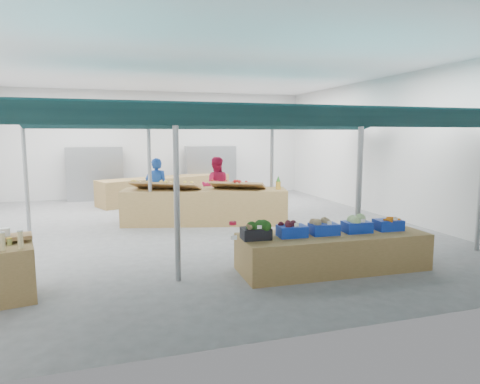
# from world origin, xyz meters

# --- Properties ---
(floor) EXTENTS (13.00, 13.00, 0.00)m
(floor) POSITION_xyz_m (0.00, 0.00, 0.00)
(floor) COLOR slate
(floor) RESTS_ON ground
(hall) EXTENTS (13.00, 13.00, 13.00)m
(hall) POSITION_xyz_m (0.00, 1.44, 2.65)
(hall) COLOR silver
(hall) RESTS_ON ground
(pole_grid) EXTENTS (10.00, 4.60, 3.00)m
(pole_grid) POSITION_xyz_m (0.75, -1.75, 1.81)
(pole_grid) COLOR gray
(pole_grid) RESTS_ON floor
(awnings) EXTENTS (9.50, 7.08, 0.30)m
(awnings) POSITION_xyz_m (0.75, -1.75, 2.78)
(awnings) COLOR #0B2930
(awnings) RESTS_ON pole_grid
(back_shelving_left) EXTENTS (2.00, 0.50, 2.00)m
(back_shelving_left) POSITION_xyz_m (-2.50, 6.00, 1.00)
(back_shelving_left) COLOR #B23F33
(back_shelving_left) RESTS_ON floor
(back_shelving_right) EXTENTS (2.00, 0.50, 2.00)m
(back_shelving_right) POSITION_xyz_m (2.00, 6.00, 1.00)
(back_shelving_right) COLOR #B23F33
(back_shelving_right) RESTS_ON floor
(veg_counter) EXTENTS (3.51, 1.26, 0.68)m
(veg_counter) POSITION_xyz_m (1.83, -4.25, 0.34)
(veg_counter) COLOR brown
(veg_counter) RESTS_ON floor
(fruit_counter) EXTENTS (4.66, 2.20, 0.97)m
(fruit_counter) POSITION_xyz_m (0.50, 0.51, 0.49)
(fruit_counter) COLOR brown
(fruit_counter) RESTS_ON floor
(far_counter) EXTENTS (5.15, 2.88, 0.92)m
(far_counter) POSITION_xyz_m (0.03, 4.89, 0.46)
(far_counter) COLOR brown
(far_counter) RESTS_ON floor
(crate_stack) EXTENTS (0.57, 0.44, 0.63)m
(crate_stack) POSITION_xyz_m (2.59, -4.52, 0.32)
(crate_stack) COLOR #0F2FA5
(crate_stack) RESTS_ON floor
(vendor_left) EXTENTS (0.75, 0.59, 1.81)m
(vendor_left) POSITION_xyz_m (-0.70, 1.61, 0.91)
(vendor_left) COLOR #18409C
(vendor_left) RESTS_ON floor
(vendor_right) EXTENTS (1.03, 0.89, 1.81)m
(vendor_right) POSITION_xyz_m (1.10, 1.61, 0.91)
(vendor_right) COLOR #B81642
(vendor_right) RESTS_ON floor
(crate_broccoli) EXTENTS (0.52, 0.42, 0.35)m
(crate_broccoli) POSITION_xyz_m (0.34, -4.20, 0.84)
(crate_broccoli) COLOR black
(crate_broccoli) RESTS_ON veg_counter
(crate_beets) EXTENTS (0.52, 0.42, 0.29)m
(crate_beets) POSITION_xyz_m (1.01, -4.22, 0.81)
(crate_beets) COLOR #0F2FA5
(crate_beets) RESTS_ON veg_counter
(crate_celeriac) EXTENTS (0.52, 0.42, 0.31)m
(crate_celeriac) POSITION_xyz_m (1.64, -4.24, 0.82)
(crate_celeriac) COLOR #0F2FA5
(crate_celeriac) RESTS_ON veg_counter
(crate_cabbage) EXTENTS (0.52, 0.42, 0.35)m
(crate_cabbage) POSITION_xyz_m (2.32, -4.26, 0.84)
(crate_cabbage) COLOR #0F2FA5
(crate_cabbage) RESTS_ON veg_counter
(crate_carrots) EXTENTS (0.52, 0.42, 0.29)m
(crate_carrots) POSITION_xyz_m (2.99, -4.28, 0.79)
(crate_carrots) COLOR #0F2FA5
(crate_carrots) RESTS_ON veg_counter
(sparrow) EXTENTS (0.12, 0.09, 0.11)m
(sparrow) POSITION_xyz_m (0.18, -4.32, 0.92)
(sparrow) COLOR brown
(sparrow) RESTS_ON crate_broccoli
(pole_ribbon) EXTENTS (0.12, 0.12, 0.28)m
(pole_ribbon) POSITION_xyz_m (-0.24, -4.74, 1.08)
(pole_ribbon) COLOR #B20B25
(pole_ribbon) RESTS_ON pole_grid
(apple_heap_yellow) EXTENTS (2.00, 1.55, 0.27)m
(apple_heap_yellow) POSITION_xyz_m (-0.57, 0.69, 1.14)
(apple_heap_yellow) COLOR #997247
(apple_heap_yellow) RESTS_ON fruit_counter
(apple_heap_red) EXTENTS (1.65, 1.35, 0.27)m
(apple_heap_red) POSITION_xyz_m (1.36, 0.17, 1.14)
(apple_heap_red) COLOR #997247
(apple_heap_red) RESTS_ON fruit_counter
(pineapple) EXTENTS (0.14, 0.14, 0.39)m
(pineapple) POSITION_xyz_m (2.45, -0.12, 1.15)
(pineapple) COLOR #8C6019
(pineapple) RESTS_ON fruit_counter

